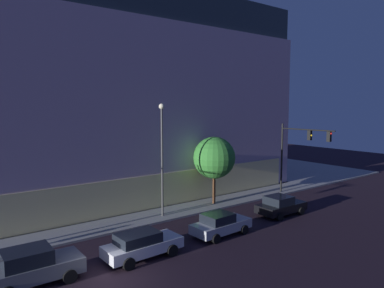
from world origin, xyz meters
The scene contains 9 objects.
ground_plane centered at (0.00, 0.00, 0.00)m, with size 120.00×120.00×0.00m, color black.
modern_building centered at (10.25, 20.96, 9.35)m, with size 30.75×23.75×18.86m.
traffic_light_far_corner centered at (21.32, 4.72, 4.98)m, with size 0.52×5.53×6.80m.
street_lamp_sidewalk centered at (7.60, 7.16, 5.54)m, with size 0.44×0.44×8.68m.
sidewalk_tree centered at (13.10, 7.46, 4.19)m, with size 3.64×3.64×5.87m.
car_grey centered at (-3.05, 2.03, 0.91)m, with size 4.47×2.19×1.81m.
car_white centered at (2.64, 1.51, 0.81)m, with size 4.61×2.14×1.55m.
car_silver centered at (8.65, 1.58, 0.77)m, with size 4.34×2.15×1.53m.
car_black centered at (15.46, 2.08, 0.78)m, with size 4.20×2.19×1.56m.
Camera 1 is at (-6.82, -15.89, 8.64)m, focal length 33.46 mm.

